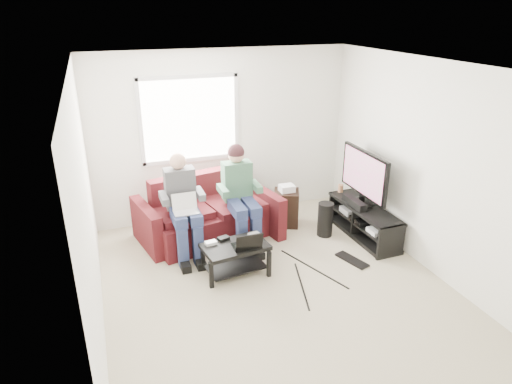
% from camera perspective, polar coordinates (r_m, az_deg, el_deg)
% --- Properties ---
extents(floor, '(4.50, 4.50, 0.00)m').
position_cam_1_polar(floor, '(5.67, 2.48, -11.63)').
color(floor, '#C5B699').
rests_on(floor, ground).
extents(ceiling, '(4.50, 4.50, 0.00)m').
position_cam_1_polar(ceiling, '(4.73, 3.02, 15.46)').
color(ceiling, white).
rests_on(ceiling, wall_back).
extents(wall_back, '(4.50, 0.00, 4.50)m').
position_cam_1_polar(wall_back, '(7.08, -4.19, 7.02)').
color(wall_back, white).
rests_on(wall_back, floor).
extents(wall_front, '(4.50, 0.00, 4.50)m').
position_cam_1_polar(wall_front, '(3.33, 17.84, -12.94)').
color(wall_front, white).
rests_on(wall_front, floor).
extents(wall_left, '(0.00, 4.50, 4.50)m').
position_cam_1_polar(wall_left, '(4.73, -20.35, -2.36)').
color(wall_left, white).
rests_on(wall_left, floor).
extents(wall_right, '(0.00, 4.50, 4.50)m').
position_cam_1_polar(wall_right, '(6.06, 20.54, 2.97)').
color(wall_right, white).
rests_on(wall_right, floor).
extents(window, '(1.48, 0.04, 1.28)m').
position_cam_1_polar(window, '(6.88, -8.28, 8.97)').
color(window, white).
rests_on(window, wall_back).
extents(sofa, '(2.09, 1.22, 0.90)m').
position_cam_1_polar(sofa, '(6.66, -6.09, -3.00)').
color(sofa, '#4D1317').
rests_on(sofa, floor).
extents(person_left, '(0.40, 0.71, 1.37)m').
position_cam_1_polar(person_left, '(6.10, -9.12, -1.18)').
color(person_left, navy).
rests_on(person_left, sofa).
extents(person_right, '(0.40, 0.71, 1.42)m').
position_cam_1_polar(person_right, '(6.27, -2.01, 0.36)').
color(person_right, navy).
rests_on(person_right, sofa).
extents(laptop_silver, '(0.36, 0.29, 0.24)m').
position_cam_1_polar(laptop_silver, '(5.94, -8.77, -1.99)').
color(laptop_silver, silver).
rests_on(laptop_silver, person_left).
extents(coffee_table, '(0.86, 0.59, 0.40)m').
position_cam_1_polar(coffee_table, '(5.76, -2.60, -7.57)').
color(coffee_table, black).
rests_on(coffee_table, floor).
extents(laptop_black, '(0.38, 0.31, 0.24)m').
position_cam_1_polar(laptop_black, '(5.62, -1.22, -5.75)').
color(laptop_black, black).
rests_on(laptop_black, coffee_table).
extents(controller_a, '(0.15, 0.10, 0.04)m').
position_cam_1_polar(controller_a, '(5.74, -5.66, -6.35)').
color(controller_a, silver).
rests_on(controller_a, coffee_table).
extents(controller_b, '(0.16, 0.12, 0.04)m').
position_cam_1_polar(controller_b, '(5.83, -4.09, -5.81)').
color(controller_b, black).
rests_on(controller_b, coffee_table).
extents(controller_c, '(0.15, 0.11, 0.04)m').
position_cam_1_polar(controller_c, '(5.91, -0.26, -5.34)').
color(controller_c, gray).
rests_on(controller_c, coffee_table).
extents(tv_stand, '(0.45, 1.40, 0.46)m').
position_cam_1_polar(tv_stand, '(6.88, 13.29, -3.77)').
color(tv_stand, black).
rests_on(tv_stand, floor).
extents(tv, '(0.12, 1.10, 0.81)m').
position_cam_1_polar(tv, '(6.68, 13.35, 2.09)').
color(tv, black).
rests_on(tv, tv_stand).
extents(soundbar, '(0.12, 0.50, 0.10)m').
position_cam_1_polar(soundbar, '(6.77, 12.21, -1.27)').
color(soundbar, black).
rests_on(soundbar, tv_stand).
extents(drink_cup, '(0.08, 0.08, 0.12)m').
position_cam_1_polar(drink_cup, '(7.22, 10.53, 0.46)').
color(drink_cup, '#B4764D').
rests_on(drink_cup, tv_stand).
extents(console_white, '(0.30, 0.22, 0.06)m').
position_cam_1_polar(console_white, '(6.56, 15.18, -4.65)').
color(console_white, silver).
rests_on(console_white, tv_stand).
extents(console_grey, '(0.34, 0.26, 0.08)m').
position_cam_1_polar(console_grey, '(7.07, 12.06, -2.20)').
color(console_grey, gray).
rests_on(console_grey, tv_stand).
extents(console_black, '(0.38, 0.30, 0.07)m').
position_cam_1_polar(console_black, '(6.81, 13.56, -3.38)').
color(console_black, black).
rests_on(console_black, tv_stand).
extents(subwoofer, '(0.22, 0.22, 0.51)m').
position_cam_1_polar(subwoofer, '(6.77, 8.64, -3.40)').
color(subwoofer, black).
rests_on(subwoofer, floor).
extents(keyboard_floor, '(0.30, 0.50, 0.03)m').
position_cam_1_polar(keyboard_floor, '(6.28, 11.90, -8.32)').
color(keyboard_floor, black).
rests_on(keyboard_floor, floor).
extents(end_table, '(0.37, 0.37, 0.65)m').
position_cam_1_polar(end_table, '(7.02, 3.80, -1.88)').
color(end_table, black).
rests_on(end_table, floor).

